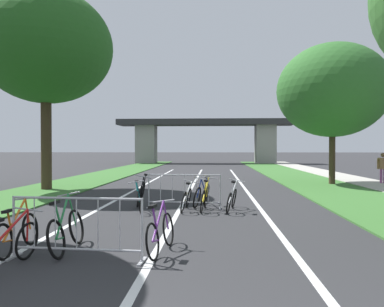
# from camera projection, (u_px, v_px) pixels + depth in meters

# --- Properties ---
(grass_verge_left) EXTENTS (3.48, 51.82, 0.05)m
(grass_verge_left) POSITION_uv_depth(u_px,v_px,m) (98.00, 177.00, 23.31)
(grass_verge_left) COLOR #386B2D
(grass_verge_left) RESTS_ON ground
(grass_verge_right) EXTENTS (3.48, 51.82, 0.05)m
(grass_verge_right) POSITION_uv_depth(u_px,v_px,m) (299.00, 178.00, 22.58)
(grass_verge_right) COLOR #386B2D
(grass_verge_right) RESTS_ON ground
(sidewalk_path_right) EXTENTS (2.20, 51.82, 0.08)m
(sidewalk_path_right) POSITION_uv_depth(u_px,v_px,m) (347.00, 178.00, 22.41)
(sidewalk_path_right) COLOR #ADA89E
(sidewalk_path_right) RESTS_ON ground
(lane_stripe_center) EXTENTS (0.14, 29.98, 0.01)m
(lane_stripe_center) POSITION_uv_depth(u_px,v_px,m) (191.00, 189.00, 16.74)
(lane_stripe_center) COLOR silver
(lane_stripe_center) RESTS_ON ground
(lane_stripe_right_lane) EXTENTS (0.14, 29.98, 0.01)m
(lane_stripe_right_lane) POSITION_uv_depth(u_px,v_px,m) (246.00, 190.00, 16.60)
(lane_stripe_right_lane) COLOR silver
(lane_stripe_right_lane) RESTS_ON ground
(lane_stripe_left_lane) EXTENTS (0.14, 29.98, 0.01)m
(lane_stripe_left_lane) POSITION_uv_depth(u_px,v_px,m) (137.00, 189.00, 16.89)
(lane_stripe_left_lane) COLOR silver
(lane_stripe_left_lane) RESTS_ON ground
(overpass_bridge) EXTENTS (20.79, 3.62, 5.24)m
(overpass_bridge) POSITION_uv_depth(u_px,v_px,m) (205.00, 133.00, 44.47)
(overpass_bridge) COLOR #2D2D30
(overpass_bridge) RESTS_ON ground
(tree_left_oak_mid) EXTENTS (5.80, 5.80, 8.75)m
(tree_left_oak_mid) POSITION_uv_depth(u_px,v_px,m) (46.00, 47.00, 16.29)
(tree_left_oak_mid) COLOR #3D2D1E
(tree_left_oak_mid) RESTS_ON ground
(tree_right_maple_mid) EXTENTS (5.51, 5.51, 7.10)m
(tree_right_maple_mid) POSITION_uv_depth(u_px,v_px,m) (332.00, 91.00, 18.70)
(tree_right_maple_mid) COLOR #3D2D1E
(tree_right_maple_mid) RESTS_ON ground
(crowd_barrier_nearest) EXTENTS (2.32, 0.58, 1.05)m
(crowd_barrier_nearest) POSITION_uv_depth(u_px,v_px,m) (77.00, 229.00, 6.19)
(crowd_barrier_nearest) COLOR #ADADB2
(crowd_barrier_nearest) RESTS_ON ground
(crowd_barrier_second) EXTENTS (2.31, 0.55, 1.05)m
(crowd_barrier_second) POSITION_uv_depth(u_px,v_px,m) (184.00, 191.00, 11.52)
(crowd_barrier_second) COLOR #ADADB2
(crowd_barrier_second) RESTS_ON ground
(bicycle_orange_0) EXTENTS (0.47, 1.60, 0.94)m
(bicycle_orange_0) POSITION_uv_depth(u_px,v_px,m) (17.00, 233.00, 6.65)
(bicycle_orange_0) COLOR black
(bicycle_orange_0) RESTS_ON ground
(bicycle_black_1) EXTENTS (0.61, 1.79, 1.02)m
(bicycle_black_1) POSITION_uv_depth(u_px,v_px,m) (141.00, 193.00, 12.18)
(bicycle_black_1) COLOR black
(bicycle_black_1) RESTS_ON ground
(bicycle_blue_2) EXTENTS (0.59, 1.73, 0.97)m
(bicycle_blue_2) POSITION_uv_depth(u_px,v_px,m) (202.00, 194.00, 11.90)
(bicycle_blue_2) COLOR black
(bicycle_blue_2) RESTS_ON ground
(bicycle_silver_3) EXTENTS (0.66, 1.66, 0.92)m
(bicycle_silver_3) POSITION_uv_depth(u_px,v_px,m) (232.00, 199.00, 11.01)
(bicycle_silver_3) COLOR black
(bicycle_silver_3) RESTS_ON ground
(bicycle_green_4) EXTENTS (0.49, 1.69, 1.03)m
(bicycle_green_4) POSITION_uv_depth(u_px,v_px,m) (67.00, 230.00, 6.71)
(bicycle_green_4) COLOR black
(bicycle_green_4) RESTS_ON ground
(bicycle_teal_5) EXTENTS (0.46, 1.68, 0.94)m
(bicycle_teal_5) POSITION_uv_depth(u_px,v_px,m) (139.00, 198.00, 11.04)
(bicycle_teal_5) COLOR black
(bicycle_teal_5) RESTS_ON ground
(bicycle_red_6) EXTENTS (0.53, 1.73, 0.89)m
(bicycle_red_6) POSITION_uv_depth(u_px,v_px,m) (6.00, 247.00, 5.66)
(bicycle_red_6) COLOR black
(bicycle_red_6) RESTS_ON ground
(bicycle_purple_7) EXTENTS (0.42, 1.60, 0.90)m
(bicycle_purple_7) POSITION_uv_depth(u_px,v_px,m) (161.00, 232.00, 6.61)
(bicycle_purple_7) COLOR black
(bicycle_purple_7) RESTS_ON ground
(bicycle_yellow_8) EXTENTS (0.54, 1.68, 1.00)m
(bicycle_yellow_8) POSITION_uv_depth(u_px,v_px,m) (205.00, 198.00, 11.07)
(bicycle_yellow_8) COLOR black
(bicycle_yellow_8) RESTS_ON ground
(bicycle_white_9) EXTENTS (0.54, 1.61, 0.88)m
(bicycle_white_9) POSITION_uv_depth(u_px,v_px,m) (186.00, 198.00, 11.10)
(bicycle_white_9) COLOR black
(bicycle_white_9) RESTS_ON ground
(pedestrian_pushing_bike) EXTENTS (0.59, 0.27, 1.61)m
(pedestrian_pushing_bike) POSITION_uv_depth(u_px,v_px,m) (383.00, 165.00, 18.84)
(pedestrian_pushing_bike) COLOR #994C8C
(pedestrian_pushing_bike) RESTS_ON ground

